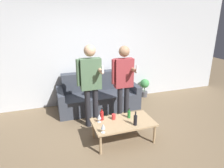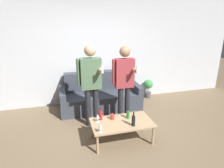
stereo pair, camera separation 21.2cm
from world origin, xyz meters
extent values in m
plane|color=#756047|center=(0.00, 0.00, 0.00)|extent=(16.00, 16.00, 0.00)
cube|color=silver|center=(0.00, 2.11, 1.35)|extent=(8.00, 0.06, 2.70)
cube|color=#383D47|center=(0.06, 1.47, 0.20)|extent=(1.70, 0.59, 0.41)
cube|color=#383D47|center=(0.06, 1.88, 0.44)|extent=(1.70, 0.23, 0.88)
cube|color=#383D47|center=(-0.86, 1.58, 0.29)|extent=(0.14, 0.82, 0.58)
cube|color=#383D47|center=(0.98, 1.58, 0.29)|extent=(0.14, 0.82, 0.58)
cube|color=tan|center=(0.14, 0.10, 0.38)|extent=(1.12, 0.62, 0.03)
cylinder|color=tan|center=(-0.37, -0.16, 0.18)|extent=(0.04, 0.04, 0.36)
cylinder|color=tan|center=(0.65, -0.16, 0.18)|extent=(0.04, 0.04, 0.36)
cylinder|color=tan|center=(-0.37, 0.36, 0.18)|extent=(0.04, 0.04, 0.36)
cylinder|color=tan|center=(0.65, 0.36, 0.18)|extent=(0.04, 0.04, 0.36)
cylinder|color=#B21E1E|center=(-0.21, 0.29, 0.47)|extent=(0.07, 0.07, 0.16)
cylinder|color=#B21E1E|center=(-0.21, 0.29, 0.59)|extent=(0.03, 0.03, 0.06)
cylinder|color=black|center=(-0.21, 0.29, 0.61)|extent=(0.03, 0.03, 0.01)
cylinder|color=#23752D|center=(0.29, 0.21, 0.46)|extent=(0.06, 0.06, 0.14)
cylinder|color=#23752D|center=(0.29, 0.21, 0.56)|extent=(0.02, 0.02, 0.05)
cylinder|color=black|center=(0.29, 0.21, 0.58)|extent=(0.03, 0.03, 0.01)
cylinder|color=black|center=(0.29, -0.07, 0.49)|extent=(0.06, 0.06, 0.19)
cylinder|color=black|center=(0.29, -0.07, 0.62)|extent=(0.02, 0.02, 0.07)
cylinder|color=black|center=(0.29, -0.07, 0.65)|extent=(0.03, 0.03, 0.01)
cylinder|color=silver|center=(-0.31, -0.13, 0.39)|extent=(0.07, 0.07, 0.01)
cylinder|color=silver|center=(-0.31, -0.13, 0.43)|extent=(0.01, 0.01, 0.07)
cone|color=silver|center=(-0.31, -0.13, 0.51)|extent=(0.07, 0.07, 0.09)
cylinder|color=silver|center=(-0.28, 0.23, 0.39)|extent=(0.07, 0.07, 0.01)
cylinder|color=silver|center=(-0.28, 0.23, 0.43)|extent=(0.01, 0.01, 0.06)
cone|color=silver|center=(-0.28, 0.23, 0.50)|extent=(0.07, 0.07, 0.09)
cylinder|color=red|center=(0.00, 0.25, 0.44)|extent=(0.07, 0.07, 0.10)
cylinder|color=#232328|center=(-0.37, 0.82, 0.41)|extent=(0.11, 0.11, 0.83)
cylinder|color=#232328|center=(-0.20, 0.82, 0.41)|extent=(0.11, 0.11, 0.83)
cube|color=#4C6B4C|center=(-0.29, 0.82, 1.14)|extent=(0.41, 0.18, 0.62)
sphere|color=tan|center=(-0.29, 0.82, 1.60)|extent=(0.23, 0.23, 0.23)
cylinder|color=#4C6B4C|center=(-0.53, 0.82, 1.19)|extent=(0.07, 0.07, 0.53)
cylinder|color=tan|center=(-0.12, 0.68, 1.23)|extent=(0.07, 0.28, 0.07)
cube|color=white|center=(-0.12, 0.52, 1.29)|extent=(0.03, 0.03, 0.14)
cylinder|color=#232328|center=(0.33, 0.79, 0.40)|extent=(0.11, 0.11, 0.81)
cylinder|color=#232328|center=(0.48, 0.79, 0.40)|extent=(0.11, 0.11, 0.81)
cube|color=#933338|center=(0.41, 0.79, 1.11)|extent=(0.39, 0.17, 0.60)
sphere|color=#9E7556|center=(0.41, 0.79, 1.56)|extent=(0.22, 0.22, 0.22)
cylinder|color=#933338|center=(0.18, 0.79, 1.15)|extent=(0.07, 0.07, 0.51)
cylinder|color=#9E7556|center=(0.56, 0.66, 1.20)|extent=(0.07, 0.27, 0.07)
cube|color=white|center=(0.56, 0.49, 1.26)|extent=(0.03, 0.03, 0.14)
cylinder|color=#4C4C51|center=(1.52, 1.93, 0.08)|extent=(0.18, 0.18, 0.15)
cylinder|color=#476B38|center=(1.52, 1.93, 0.23)|extent=(0.02, 0.02, 0.15)
sphere|color=#428E4C|center=(1.52, 1.93, 0.40)|extent=(0.26, 0.26, 0.26)
camera|label=1|loc=(-1.08, -2.89, 2.22)|focal=32.00mm
camera|label=2|loc=(-0.88, -2.95, 2.22)|focal=32.00mm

